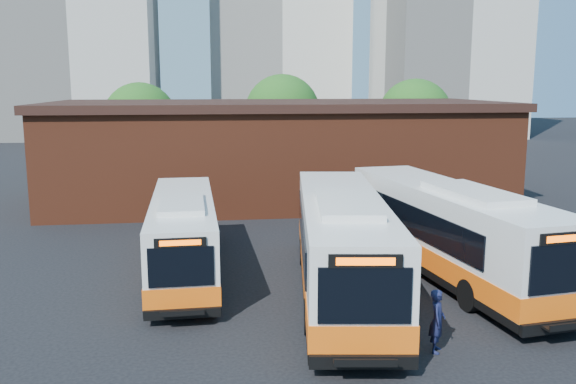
{
  "coord_description": "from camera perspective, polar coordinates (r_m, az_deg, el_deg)",
  "views": [
    {
      "loc": [
        -4.31,
        -19.34,
        7.52
      ],
      "look_at": [
        -1.13,
        5.56,
        3.05
      ],
      "focal_mm": 38.0,
      "sensor_mm": 36.0,
      "label": 1
    }
  ],
  "objects": [
    {
      "name": "bus_mideast",
      "position": [
        22.09,
        5.07,
        -5.21
      ],
      "size": [
        4.52,
        13.94,
        3.74
      ],
      "rotation": [
        0.0,
        0.0,
        -0.13
      ],
      "color": "silver",
      "rests_on": "ground"
    },
    {
      "name": "tree_east",
      "position": [
        53.3,
        11.78,
        7.0
      ],
      "size": [
        6.24,
        6.24,
        7.96
      ],
      "color": "#382314",
      "rests_on": "ground"
    },
    {
      "name": "tree_mid",
      "position": [
        53.77,
        -0.52,
        7.5
      ],
      "size": [
        6.56,
        6.56,
        8.36
      ],
      "color": "#382314",
      "rests_on": "ground"
    },
    {
      "name": "ground",
      "position": [
        21.2,
        5.04,
        -10.72
      ],
      "size": [
        220.0,
        220.0,
        0.0
      ],
      "primitive_type": "plane",
      "color": "black"
    },
    {
      "name": "tree_west",
      "position": [
        51.74,
        -13.66,
        6.63
      ],
      "size": [
        6.0,
        6.0,
        7.65
      ],
      "color": "#382314",
      "rests_on": "ground"
    },
    {
      "name": "bus_east",
      "position": [
        24.85,
        14.8,
        -3.79
      ],
      "size": [
        4.62,
        13.92,
        3.74
      ],
      "rotation": [
        0.0,
        0.0,
        0.14
      ],
      "color": "silver",
      "rests_on": "ground"
    },
    {
      "name": "bus_midwest",
      "position": [
        24.83,
        -9.77,
        -4.18
      ],
      "size": [
        2.8,
        11.85,
        3.21
      ],
      "rotation": [
        0.0,
        0.0,
        0.03
      ],
      "color": "silver",
      "rests_on": "ground"
    },
    {
      "name": "transit_worker",
      "position": [
        18.07,
        13.79,
        -11.62
      ],
      "size": [
        0.67,
        0.79,
        1.84
      ],
      "primitive_type": "imported",
      "rotation": [
        0.0,
        0.0,
        1.16
      ],
      "color": "#131738",
      "rests_on": "ground"
    },
    {
      "name": "depot_building",
      "position": [
        39.81,
        -1.01,
        3.95
      ],
      "size": [
        28.6,
        12.6,
        6.4
      ],
      "color": "maroon",
      "rests_on": "ground"
    }
  ]
}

